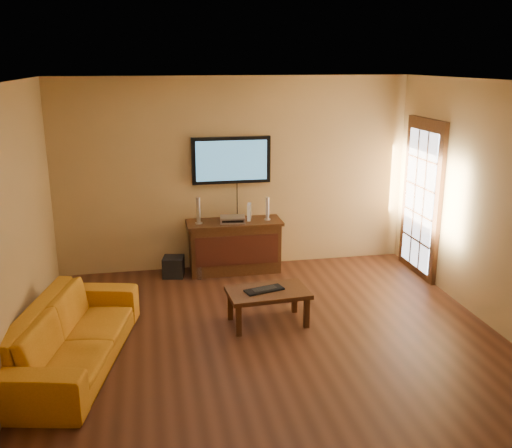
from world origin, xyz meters
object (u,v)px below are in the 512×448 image
object	(u,v)px
speaker_left	(198,212)
subwoofer	(174,267)
speaker_right	(267,209)
television	(231,160)
av_receiver	(233,219)
media_console	(235,246)
bottle	(199,273)
coffee_table	(268,295)
sofa	(72,325)
keyboard	(264,290)
game_console	(249,212)

from	to	relation	value
speaker_left	subwoofer	distance (m)	0.85
speaker_right	television	bearing A→B (deg)	154.55
television	av_receiver	size ratio (longest dim) A/B	3.21
television	av_receiver	xyz separation A→B (m)	(-0.03, -0.24, -0.78)
media_console	bottle	distance (m)	0.64
coffee_table	bottle	xyz separation A→B (m)	(-0.63, 1.52, -0.25)
speaker_left	subwoofer	world-z (taller)	speaker_left
sofa	speaker_right	distance (m)	3.34
television	speaker_right	world-z (taller)	television
television	bottle	distance (m)	1.62
av_receiver	keyboard	bearing A→B (deg)	-80.14
speaker_left	game_console	world-z (taller)	speaker_left
television	bottle	bearing A→B (deg)	-140.45
av_receiver	game_console	size ratio (longest dim) A/B	1.49
speaker_left	subwoofer	size ratio (longest dim) A/B	1.32
av_receiver	subwoofer	bearing A→B (deg)	-172.16
speaker_left	av_receiver	size ratio (longest dim) A/B	1.07
av_receiver	subwoofer	world-z (taller)	av_receiver
television	sofa	world-z (taller)	television
sofa	keyboard	world-z (taller)	sofa
speaker_left	speaker_right	size ratio (longest dim) A/B	1.14
television	coffee_table	bearing A→B (deg)	-86.90
speaker_right	game_console	size ratio (longest dim) A/B	1.41
television	coffee_table	xyz separation A→B (m)	(0.11, -1.96, -1.22)
av_receiver	bottle	bearing A→B (deg)	-152.12
media_console	television	distance (m)	1.21
media_console	keyboard	size ratio (longest dim) A/B	2.82
game_console	speaker_left	bearing A→B (deg)	-160.63
media_console	keyboard	xyz separation A→B (m)	(0.06, -1.74, 0.04)
coffee_table	speaker_right	xyz separation A→B (m)	(0.36, 1.73, 0.54)
game_console	bottle	xyz separation A→B (m)	(-0.75, -0.25, -0.76)
speaker_right	coffee_table	bearing A→B (deg)	-101.88
speaker_left	av_receiver	bearing A→B (deg)	-0.51
media_console	speaker_left	bearing A→B (deg)	-176.96
coffee_table	speaker_right	world-z (taller)	speaker_right
speaker_left	subwoofer	bearing A→B (deg)	-176.84
bottle	speaker_right	bearing A→B (deg)	12.00
sofa	bottle	world-z (taller)	sofa
coffee_table	game_console	xyz separation A→B (m)	(0.11, 1.77, 0.51)
speaker_right	subwoofer	bearing A→B (deg)	-178.49
media_console	sofa	distance (m)	2.99
speaker_left	keyboard	xyz separation A→B (m)	(0.56, -1.71, -0.49)
media_console	sofa	size ratio (longest dim) A/B	0.63
television	speaker_left	world-z (taller)	television
coffee_table	keyboard	bearing A→B (deg)	176.86
sofa	game_console	size ratio (longest dim) A/B	9.18
speaker_left	speaker_right	distance (m)	0.97
media_console	subwoofer	bearing A→B (deg)	-176.91
bottle	media_console	bearing A→B (deg)	22.96
television	bottle	world-z (taller)	television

